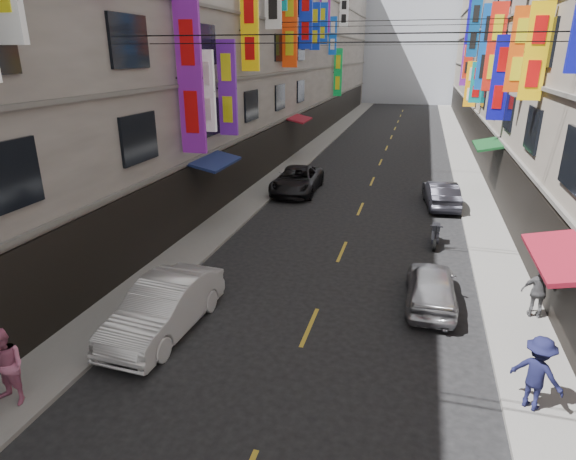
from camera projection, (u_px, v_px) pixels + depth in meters
The scene contains 16 objects.
sidewalk_left at pixel (303, 157), 37.45m from camera, with size 2.00×90.00×0.12m, color slate.
sidewalk_right at pixel (465, 166), 34.50m from camera, with size 2.00×90.00×0.12m, color slate.
building_row_left at pixel (226, 27), 35.69m from camera, with size 10.14×90.00×19.00m.
haze_block at pixel (412, 32), 77.52m from camera, with size 18.00×8.00×22.00m, color #B4BBC9.
shop_signage at pixel (380, 25), 26.30m from camera, with size 14.00×55.00×11.93m.
street_awnings at pixel (323, 167), 20.78m from camera, with size 13.99×35.20×0.41m.
overhead_cables at pixel (370, 26), 22.10m from camera, with size 14.00×38.04×1.24m.
lane_markings at pixel (377, 171), 33.28m from camera, with size 0.12×80.20×0.01m.
scooter_far_right at pixel (435, 235), 20.19m from camera, with size 0.50×1.80×1.14m.
car_left_mid at pixel (164, 307), 13.79m from camera, with size 1.63×4.68×1.54m, color silver.
car_left_far at pixel (297, 180), 27.93m from camera, with size 2.40×5.21×1.45m, color black.
car_right_mid at pixel (431, 286), 15.31m from camera, with size 1.55×3.86×1.32m, color #B5B4B9.
car_right_far at pixel (441, 194), 25.26m from camera, with size 1.45×4.16×1.37m, color #27272F.
pedestrian_lfar at pixel (5, 368), 10.66m from camera, with size 0.91×0.62×1.87m, color pink.
pedestrian_rnear at pixel (537, 373), 10.56m from camera, with size 1.15×0.59×1.78m, color #15173C.
pedestrian_rfar at pixel (539, 292), 14.30m from camera, with size 0.97×0.55×1.66m, color #525254.
Camera 1 is at (2.63, 5.87, 7.60)m, focal length 30.00 mm.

